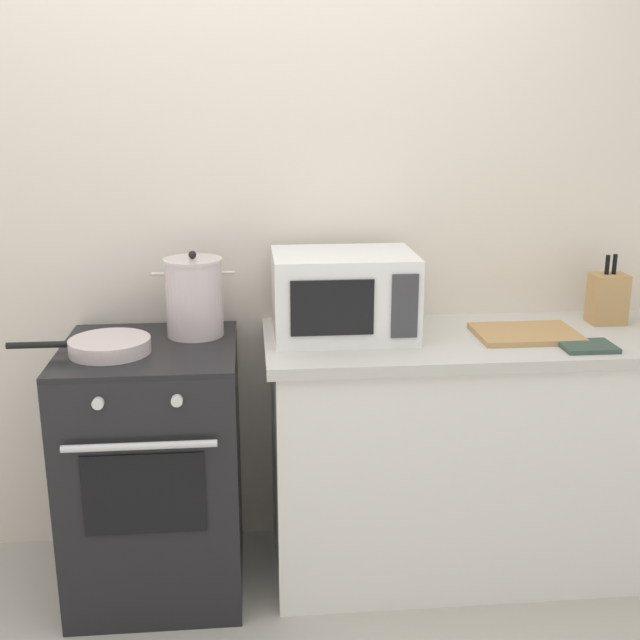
# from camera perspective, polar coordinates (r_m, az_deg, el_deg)

# --- Properties ---
(back_wall) EXTENTS (4.40, 0.10, 2.50)m
(back_wall) POSITION_cam_1_polar(r_m,az_deg,el_deg) (3.05, 0.41, 6.43)
(back_wall) COLOR silver
(back_wall) RESTS_ON ground_plane
(lower_cabinet_right) EXTENTS (1.64, 0.56, 0.88)m
(lower_cabinet_right) POSITION_cam_1_polar(r_m,az_deg,el_deg) (3.09, 12.36, -9.64)
(lower_cabinet_right) COLOR white
(lower_cabinet_right) RESTS_ON ground_plane
(countertop_right) EXTENTS (1.70, 0.60, 0.04)m
(countertop_right) POSITION_cam_1_polar(r_m,az_deg,el_deg) (2.92, 12.89, -1.46)
(countertop_right) COLOR beige
(countertop_right) RESTS_ON lower_cabinet_right
(stove) EXTENTS (0.60, 0.64, 0.92)m
(stove) POSITION_cam_1_polar(r_m,az_deg,el_deg) (2.94, -11.78, -10.46)
(stove) COLOR black
(stove) RESTS_ON ground_plane
(stock_pot) EXTENTS (0.29, 0.21, 0.31)m
(stock_pot) POSITION_cam_1_polar(r_m,az_deg,el_deg) (2.85, -9.04, 1.65)
(stock_pot) COLOR beige
(stock_pot) RESTS_ON stove
(frying_pan) EXTENTS (0.47, 0.27, 0.05)m
(frying_pan) POSITION_cam_1_polar(r_m,az_deg,el_deg) (2.73, -15.03, -1.81)
(frying_pan) COLOR beige
(frying_pan) RESTS_ON stove
(microwave) EXTENTS (0.50, 0.37, 0.30)m
(microwave) POSITION_cam_1_polar(r_m,az_deg,el_deg) (2.81, 1.74, 1.85)
(microwave) COLOR white
(microwave) RESTS_ON countertop_right
(cutting_board) EXTENTS (0.36, 0.26, 0.02)m
(cutting_board) POSITION_cam_1_polar(r_m,az_deg,el_deg) (2.92, 14.66, -0.95)
(cutting_board) COLOR tan
(cutting_board) RESTS_ON countertop_right
(knife_block) EXTENTS (0.13, 0.10, 0.27)m
(knife_block) POSITION_cam_1_polar(r_m,az_deg,el_deg) (3.16, 20.06, 1.48)
(knife_block) COLOR tan
(knife_block) RESTS_ON countertop_right
(oven_mitt) EXTENTS (0.18, 0.14, 0.02)m
(oven_mitt) POSITION_cam_1_polar(r_m,az_deg,el_deg) (2.84, 18.77, -1.81)
(oven_mitt) COLOR #384C42
(oven_mitt) RESTS_ON countertop_right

